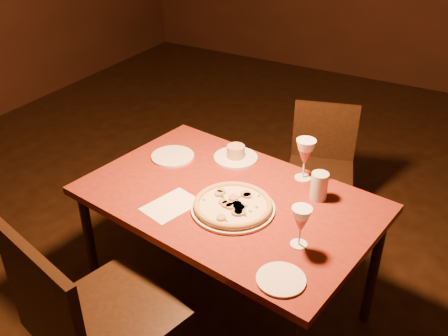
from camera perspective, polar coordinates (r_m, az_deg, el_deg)
The scene contains 12 objects.
floor at distance 2.76m, azimuth 2.34°, elevation -14.20°, with size 7.00×7.00×0.00m, color black.
dining_table at distance 2.28m, azimuth 0.52°, elevation -4.49°, with size 1.41×1.02×0.70m.
chair_near at distance 1.97m, azimuth -15.21°, elevation -16.52°, with size 0.57×0.57×0.97m.
chair_far at distance 3.04m, azimuth 11.03°, elevation 0.50°, with size 0.47×0.47×0.79m.
pizza_plate at distance 2.15m, azimuth 1.02°, elevation -4.29°, with size 0.37×0.37×0.04m.
ramekin_saucer at distance 2.52m, azimuth 1.35°, elevation 1.56°, with size 0.22×0.22×0.07m.
wine_glass_far at distance 2.35m, azimuth 9.19°, elevation 0.96°, with size 0.09×0.09×0.20m, color #BA4F4D, non-canonical shape.
wine_glass_right at distance 1.95m, azimuth 8.73°, elevation -6.66°, with size 0.08×0.08×0.17m, color #BA4F4D, non-canonical shape.
water_tumbler at distance 2.24m, azimuth 10.82°, elevation -2.03°, with size 0.08×0.08×0.13m, color silver.
side_plate_left at distance 2.56m, azimuth -5.88°, elevation 1.35°, with size 0.22×0.22×0.01m, color white.
side_plate_near at distance 1.84m, azimuth 6.53°, elevation -12.53°, with size 0.18×0.18×0.01m, color white.
menu_card at distance 2.20m, azimuth -6.07°, elevation -4.27°, with size 0.16×0.24×0.00m, color white.
Camera 1 is at (0.86, -1.74, 1.96)m, focal length 40.00 mm.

